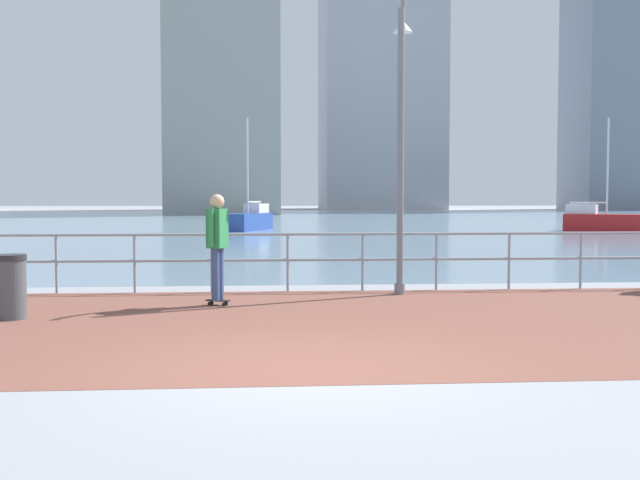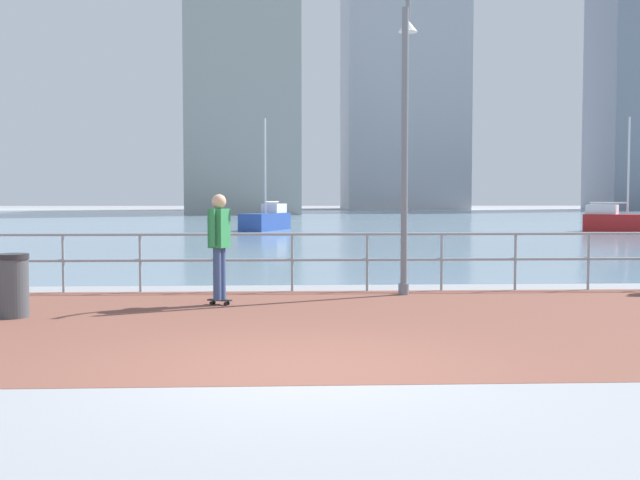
{
  "view_description": "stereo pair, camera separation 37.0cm",
  "coord_description": "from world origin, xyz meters",
  "px_view_note": "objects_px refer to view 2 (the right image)",
  "views": [
    {
      "loc": [
        -0.49,
        -7.69,
        1.75
      ],
      "look_at": [
        0.4,
        3.95,
        1.1
      ],
      "focal_mm": 43.34,
      "sensor_mm": 36.0,
      "label": 1
    },
    {
      "loc": [
        -0.12,
        -7.72,
        1.75
      ],
      "look_at": [
        0.4,
        3.95,
        1.1
      ],
      "focal_mm": 43.34,
      "sensor_mm": 36.0,
      "label": 2
    }
  ],
  "objects_px": {
    "skateboarder": "(219,238)",
    "trash_bin": "(13,285)",
    "sailboat_gray": "(266,220)",
    "sailboat_teal": "(624,221)",
    "lamppost": "(405,119)"
  },
  "relations": [
    {
      "from": "skateboarder",
      "to": "trash_bin",
      "type": "relative_size",
      "value": 1.93
    },
    {
      "from": "sailboat_teal",
      "to": "trash_bin",
      "type": "bearing_deg",
      "value": -127.99
    },
    {
      "from": "skateboarder",
      "to": "sailboat_gray",
      "type": "relative_size",
      "value": 0.3
    },
    {
      "from": "trash_bin",
      "to": "sailboat_teal",
      "type": "distance_m",
      "value": 34.26
    },
    {
      "from": "lamppost",
      "to": "sailboat_teal",
      "type": "xyz_separation_m",
      "value": [
        14.98,
        24.48,
        -2.59
      ]
    },
    {
      "from": "skateboarder",
      "to": "trash_bin",
      "type": "distance_m",
      "value": 3.17
    },
    {
      "from": "sailboat_gray",
      "to": "sailboat_teal",
      "type": "relative_size",
      "value": 1.02
    },
    {
      "from": "trash_bin",
      "to": "sailboat_gray",
      "type": "relative_size",
      "value": 0.16
    },
    {
      "from": "lamppost",
      "to": "trash_bin",
      "type": "relative_size",
      "value": 6.11
    },
    {
      "from": "lamppost",
      "to": "trash_bin",
      "type": "distance_m",
      "value": 7.13
    },
    {
      "from": "trash_bin",
      "to": "sailboat_teal",
      "type": "xyz_separation_m",
      "value": [
        21.09,
        27.0,
        0.08
      ]
    },
    {
      "from": "trash_bin",
      "to": "lamppost",
      "type": "bearing_deg",
      "value": 22.47
    },
    {
      "from": "lamppost",
      "to": "sailboat_teal",
      "type": "bearing_deg",
      "value": 58.53
    },
    {
      "from": "skateboarder",
      "to": "sailboat_gray",
      "type": "height_order",
      "value": "sailboat_gray"
    },
    {
      "from": "skateboarder",
      "to": "sailboat_gray",
      "type": "xyz_separation_m",
      "value": [
        0.05,
        28.57,
        -0.52
      ]
    }
  ]
}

